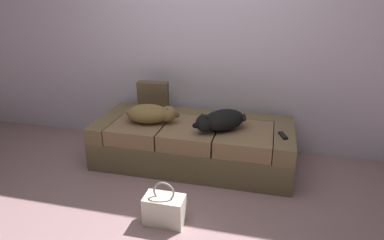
% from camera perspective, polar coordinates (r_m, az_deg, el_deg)
% --- Properties ---
extents(ground_plane, '(10.00, 10.00, 0.00)m').
position_cam_1_polar(ground_plane, '(2.77, -5.63, -18.22)').
color(ground_plane, '#A57F83').
extents(back_wall, '(6.40, 0.10, 2.80)m').
position_cam_1_polar(back_wall, '(3.77, 2.29, 16.03)').
color(back_wall, silver).
rests_on(back_wall, ground).
extents(couch, '(2.05, 0.88, 0.46)m').
position_cam_1_polar(couch, '(3.56, 0.20, -3.95)').
color(couch, brown).
rests_on(couch, ground).
extents(dog_tan, '(0.59, 0.32, 0.20)m').
position_cam_1_polar(dog_tan, '(3.45, -6.96, 1.07)').
color(dog_tan, olive).
rests_on(dog_tan, couch).
extents(dog_dark, '(0.54, 0.48, 0.21)m').
position_cam_1_polar(dog_dark, '(3.26, 4.88, -0.08)').
color(dog_dark, black).
rests_on(dog_dark, couch).
extents(tv_remote, '(0.09, 0.16, 0.02)m').
position_cam_1_polar(tv_remote, '(3.26, 15.36, -2.58)').
color(tv_remote, black).
rests_on(tv_remote, couch).
extents(throw_pillow, '(0.35, 0.15, 0.34)m').
position_cam_1_polar(throw_pillow, '(3.77, -6.67, 3.98)').
color(throw_pillow, brown).
rests_on(throw_pillow, couch).
extents(handbag, '(0.32, 0.18, 0.38)m').
position_cam_1_polar(handbag, '(2.75, -4.77, -15.05)').
color(handbag, white).
rests_on(handbag, ground).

